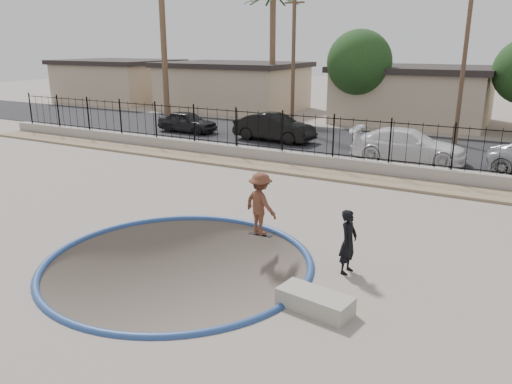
{
  "coord_description": "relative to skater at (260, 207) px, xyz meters",
  "views": [
    {
      "loc": [
        7.46,
        -10.41,
        5.48
      ],
      "look_at": [
        0.65,
        2.0,
        1.23
      ],
      "focal_mm": 35.0,
      "sensor_mm": 36.0,
      "label": 1
    }
  ],
  "objects": [
    {
      "name": "street_tree_left",
      "position": [
        -3.99,
        21.35,
        3.27
      ],
      "size": [
        4.32,
        4.32,
        6.36
      ],
      "color": "#473323",
      "rests_on": "ground"
    },
    {
      "name": "house_west",
      "position": [
        -15.99,
        24.85,
        1.06
      ],
      "size": [
        11.6,
        8.6,
        3.9
      ],
      "color": "tan",
      "rests_on": "ground"
    },
    {
      "name": "rock_strip",
      "position": [
        -0.99,
        7.55,
        -0.86
      ],
      "size": [
        42.0,
        1.6,
        0.11
      ],
      "primitive_type": "cube",
      "color": "#968362",
      "rests_on": "ground"
    },
    {
      "name": "skater",
      "position": [
        0.0,
        0.0,
        0.0
      ],
      "size": [
        1.35,
        1.05,
        1.83
      ],
      "primitive_type": "imported",
      "rotation": [
        0.0,
        0.0,
        2.79
      ],
      "color": "brown",
      "rests_on": "ground"
    },
    {
      "name": "utility_pole_left",
      "position": [
        -6.99,
        17.35,
        3.78
      ],
      "size": [
        1.7,
        0.24,
        9.0
      ],
      "color": "#473323",
      "rests_on": "ground"
    },
    {
      "name": "palm_left",
      "position": [
        -17.99,
        18.35,
        7.04
      ],
      "size": [
        2.3,
        2.3,
        11.3
      ],
      "color": "brown",
      "rests_on": "ground"
    },
    {
      "name": "house_center",
      "position": [
        -0.99,
        24.85,
        1.06
      ],
      "size": [
        10.6,
        8.6,
        3.9
      ],
      "color": "tan",
      "rests_on": "ground"
    },
    {
      "name": "bowl_pit",
      "position": [
        -0.99,
        -2.65,
        -0.92
      ],
      "size": [
        6.84,
        6.84,
        1.8
      ],
      "primitive_type": null,
      "color": "#4D453B",
      "rests_on": "ground"
    },
    {
      "name": "palm_mid",
      "position": [
        -10.99,
        22.35,
        5.77
      ],
      "size": [
        2.3,
        2.3,
        9.3
      ],
      "color": "brown",
      "rests_on": "ground"
    },
    {
      "name": "utility_pole_mid",
      "position": [
        3.01,
        17.35,
        4.04
      ],
      "size": [
        1.7,
        0.24,
        9.5
      ],
      "color": "#473323",
      "rests_on": "ground"
    },
    {
      "name": "concrete_ledge",
      "position": [
        3.01,
        -3.15,
        -0.72
      ],
      "size": [
        1.69,
        0.94,
        0.4
      ],
      "primitive_type": "cube",
      "rotation": [
        0.0,
        0.0,
        -0.16
      ],
      "color": "gray",
      "rests_on": "ground"
    },
    {
      "name": "car_c",
      "position": [
        1.63,
        11.75,
        -0.11
      ],
      "size": [
        5.45,
        2.54,
        1.54
      ],
      "primitive_type": "imported",
      "rotation": [
        0.0,
        0.0,
        1.64
      ],
      "color": "white",
      "rests_on": "street"
    },
    {
      "name": "videographer",
      "position": [
        3.01,
        -1.07,
        -0.11
      ],
      "size": [
        0.45,
        0.63,
        1.62
      ],
      "primitive_type": "imported",
      "rotation": [
        0.0,
        0.0,
        1.47
      ],
      "color": "black",
      "rests_on": "ground"
    },
    {
      "name": "car_b",
      "position": [
        -6.27,
        13.35,
        -0.1
      ],
      "size": [
        4.82,
        1.92,
        1.56
      ],
      "primitive_type": "imported",
      "rotation": [
        0.0,
        0.0,
        1.51
      ],
      "color": "black",
      "rests_on": "street"
    },
    {
      "name": "street",
      "position": [
        -0.99,
        15.35,
        -0.9
      ],
      "size": [
        90.0,
        8.0,
        0.04
      ],
      "primitive_type": "cube",
      "color": "black",
      "rests_on": "ground"
    },
    {
      "name": "car_a",
      "position": [
        -12.4,
        13.35,
        -0.22
      ],
      "size": [
        3.87,
        1.56,
        1.32
      ],
      "primitive_type": "imported",
      "rotation": [
        0.0,
        0.0,
        1.57
      ],
      "color": "black",
      "rests_on": "street"
    },
    {
      "name": "house_west_far",
      "position": [
        -28.99,
        24.85,
        1.06
      ],
      "size": [
        10.6,
        8.6,
        3.9
      ],
      "color": "tan",
      "rests_on": "ground"
    },
    {
      "name": "skateboard",
      "position": [
        0.0,
        0.0,
        -0.87
      ],
      "size": [
        0.73,
        0.23,
        0.06
      ],
      "rotation": [
        0.0,
        0.0,
        0.07
      ],
      "color": "black",
      "rests_on": "ground"
    },
    {
      "name": "coping_ring",
      "position": [
        -0.99,
        -2.65,
        -0.92
      ],
      "size": [
        7.04,
        7.04,
        0.2
      ],
      "primitive_type": "torus",
      "color": "navy",
      "rests_on": "ground"
    },
    {
      "name": "ground",
      "position": [
        -0.99,
        10.35,
        -2.02
      ],
      "size": [
        120.0,
        120.0,
        2.2
      ],
      "primitive_type": "cube",
      "color": "gray",
      "rests_on": "ground"
    },
    {
      "name": "fence",
      "position": [
        -0.99,
        8.65,
        0.58
      ],
      "size": [
        40.0,
        0.04,
        1.8
      ],
      "color": "black",
      "rests_on": "retaining_wall"
    },
    {
      "name": "retaining_wall",
      "position": [
        -0.99,
        8.65,
        -0.62
      ],
      "size": [
        42.0,
        0.45,
        0.6
      ],
      "primitive_type": "cube",
      "color": "gray",
      "rests_on": "ground"
    }
  ]
}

